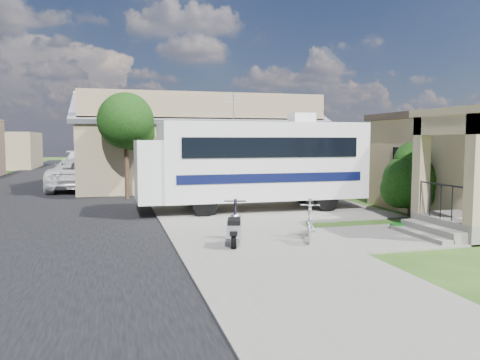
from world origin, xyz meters
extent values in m
plane|color=#1D4312|center=(0.00, 0.00, 0.00)|extent=(120.00, 120.00, 0.00)
cube|color=black|center=(-7.50, 10.00, 0.01)|extent=(9.00, 80.00, 0.02)
cube|color=slate|center=(-1.00, 10.00, 0.03)|extent=(4.00, 80.00, 0.06)
cube|color=slate|center=(1.50, 4.50, 0.03)|extent=(7.00, 6.00, 0.05)
cube|color=slate|center=(3.00, -1.00, 0.03)|extent=(4.00, 3.00, 0.05)
cube|color=black|center=(5.48, 2.70, 1.70)|extent=(0.04, 1.10, 1.20)
cube|color=slate|center=(4.70, -1.30, 0.25)|extent=(1.60, 2.40, 0.50)
cube|color=slate|center=(3.70, -1.30, 0.16)|extent=(0.40, 2.16, 0.32)
cube|color=slate|center=(3.35, -1.30, 0.08)|extent=(0.35, 2.16, 0.16)
cube|color=#96835F|center=(4.08, -0.28, 1.85)|extent=(0.35, 0.35, 2.70)
cube|color=#96835F|center=(4.08, -2.33, 1.85)|extent=(0.35, 0.35, 2.70)
cube|color=#96835F|center=(4.08, -1.30, 2.95)|extent=(0.35, 2.40, 0.50)
cube|color=#96835F|center=(4.90, -1.30, 3.30)|extent=(2.10, 2.70, 0.20)
cylinder|color=black|center=(3.95, -1.30, 1.40)|extent=(0.04, 1.70, 0.04)
cube|color=#846B53|center=(0.00, 14.00, 1.80)|extent=(12.00, 8.00, 3.60)
cube|color=#585A64|center=(0.00, 12.00, 4.15)|extent=(12.50, 4.40, 1.78)
cube|color=#585A64|center=(0.00, 16.00, 4.15)|extent=(12.50, 4.40, 1.78)
cube|color=#585A64|center=(0.00, 14.00, 4.85)|extent=(12.50, 0.50, 0.22)
cube|color=#846B53|center=(0.00, 10.10, 4.15)|extent=(11.76, 0.20, 1.30)
cylinder|color=black|center=(-3.80, 9.00, 1.57)|extent=(0.20, 0.20, 3.15)
sphere|color=black|center=(-3.80, 9.00, 3.38)|extent=(2.40, 2.40, 2.40)
sphere|color=black|center=(-3.40, 9.20, 2.93)|extent=(1.68, 1.68, 1.68)
cylinder|color=black|center=(-3.80, 19.00, 1.65)|extent=(0.20, 0.20, 3.29)
sphere|color=black|center=(-3.80, 19.00, 3.53)|extent=(2.40, 2.40, 2.40)
sphere|color=black|center=(-3.40, 19.20, 3.06)|extent=(1.68, 1.68, 1.68)
cylinder|color=black|center=(-3.80, 28.00, 1.50)|extent=(0.20, 0.20, 3.01)
sphere|color=black|center=(-3.80, 28.00, 3.22)|extent=(2.40, 2.40, 2.40)
sphere|color=black|center=(-3.40, 28.20, 2.79)|extent=(1.68, 1.68, 1.68)
cube|color=silver|center=(0.85, 4.50, 1.82)|extent=(7.29, 2.62, 2.71)
cube|color=silver|center=(-3.21, 4.49, 1.51)|extent=(0.84, 2.47, 2.08)
cube|color=black|center=(-3.40, 4.49, 2.08)|extent=(0.07, 2.21, 0.94)
cube|color=black|center=(0.85, 3.18, 2.31)|extent=(6.20, 0.04, 0.68)
cube|color=black|center=(0.85, 5.82, 2.31)|extent=(6.20, 0.04, 0.68)
cube|color=black|center=(0.85, 3.19, 1.28)|extent=(6.56, 0.03, 0.31)
cube|color=black|center=(0.85, 5.82, 1.28)|extent=(6.56, 0.03, 0.31)
cube|color=silver|center=(2.41, 4.50, 3.36)|extent=(0.83, 0.73, 0.36)
cylinder|color=#B5B6BE|center=(-0.19, 4.50, 3.70)|extent=(0.04, 0.04, 1.04)
cylinder|color=black|center=(-1.48, 3.35, 0.47)|extent=(0.83, 0.29, 0.83)
cylinder|color=black|center=(-1.49, 5.64, 0.47)|extent=(0.83, 0.29, 0.83)
cylinder|color=black|center=(2.89, 3.36, 0.47)|extent=(0.83, 0.29, 0.83)
cylinder|color=black|center=(2.89, 5.65, 0.47)|extent=(0.83, 0.29, 0.83)
cylinder|color=black|center=(5.17, 1.74, 0.37)|extent=(0.15, 0.15, 0.74)
sphere|color=black|center=(5.17, 1.74, 1.20)|extent=(1.84, 1.84, 1.84)
sphere|color=black|center=(5.54, 2.01, 1.57)|extent=(1.47, 1.47, 1.47)
sphere|color=black|center=(4.90, 1.92, 0.92)|extent=(1.29, 1.29, 1.29)
sphere|color=black|center=(5.36, 1.46, 0.83)|extent=(1.11, 1.11, 1.11)
sphere|color=black|center=(5.17, 1.74, 1.93)|extent=(1.11, 1.11, 1.11)
cylinder|color=black|center=(-1.70, -1.38, 0.28)|extent=(0.24, 0.45, 0.43)
cylinder|color=black|center=(-1.39, -0.34, 0.28)|extent=(0.24, 0.45, 0.43)
cube|color=#B5B6BE|center=(-1.56, -0.91, 0.34)|extent=(0.44, 0.60, 0.08)
cube|color=#B5B6BE|center=(-1.67, -1.28, 0.47)|extent=(0.47, 0.61, 0.29)
cube|color=black|center=(-1.66, -1.24, 0.67)|extent=(0.45, 0.65, 0.12)
cube|color=black|center=(-1.74, -1.52, 0.45)|extent=(0.23, 0.24, 0.10)
cylinder|color=black|center=(-1.41, -0.41, 0.67)|extent=(0.17, 0.34, 0.82)
sphere|color=#B5B6BE|center=(-1.39, -0.34, 0.60)|extent=(0.28, 0.28, 0.28)
sphere|color=black|center=(-1.37, -0.27, 0.60)|extent=(0.12, 0.12, 0.12)
cylinder|color=black|center=(-1.44, -0.48, 1.04)|extent=(0.53, 0.19, 0.04)
cube|color=black|center=(-1.39, -0.34, 0.39)|extent=(0.21, 0.30, 0.06)
imported|color=#B5B6BE|center=(0.38, -0.96, 0.51)|extent=(1.13, 1.73, 1.01)
imported|color=white|center=(-6.18, 13.49, 0.79)|extent=(2.62, 5.66, 1.57)
imported|color=white|center=(-6.23, 20.17, 0.93)|extent=(3.01, 6.54, 1.85)
cylinder|color=#125B17|center=(3.38, -0.23, 0.09)|extent=(0.39, 0.39, 0.17)
camera|label=1|loc=(-4.35, -11.69, 2.59)|focal=35.00mm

